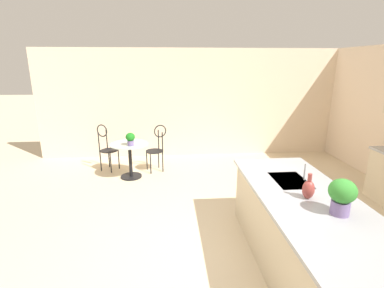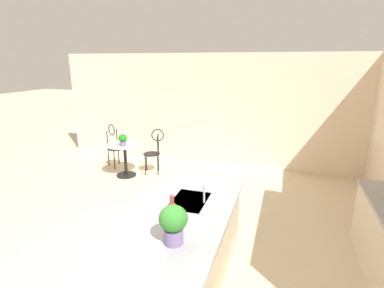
{
  "view_description": "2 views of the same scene",
  "coord_description": "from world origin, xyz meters",
  "px_view_note": "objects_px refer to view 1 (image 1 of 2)",
  "views": [
    {
      "loc": [
        2.96,
        -0.65,
        2.34
      ],
      "look_at": [
        -1.74,
        -0.27,
        1.0
      ],
      "focal_mm": 26.58,
      "sensor_mm": 36.0,
      "label": 1
    },
    {
      "loc": [
        2.78,
        1.85,
        2.5
      ],
      "look_at": [
        -1.72,
        0.41,
        1.18
      ],
      "focal_mm": 27.75,
      "sensor_mm": 36.0,
      "label": 2
    }
  ],
  "objects_px": {
    "chair_near_window": "(107,145)",
    "potted_plant_on_table": "(130,138)",
    "vase_on_counter": "(308,189)",
    "bistro_table": "(130,157)",
    "potted_plant_counter_near": "(342,195)",
    "chair_by_island": "(157,146)"
  },
  "relations": [
    {
      "from": "chair_near_window",
      "to": "potted_plant_on_table",
      "type": "bearing_deg",
      "value": 44.62
    },
    {
      "from": "chair_near_window",
      "to": "potted_plant_on_table",
      "type": "distance_m",
      "value": 0.94
    },
    {
      "from": "potted_plant_on_table",
      "to": "vase_on_counter",
      "type": "xyz_separation_m",
      "value": [
        2.89,
        2.27,
        0.14
      ]
    },
    {
      "from": "bistro_table",
      "to": "potted_plant_counter_near",
      "type": "bearing_deg",
      "value": 36.25
    },
    {
      "from": "potted_plant_on_table",
      "to": "chair_near_window",
      "type": "bearing_deg",
      "value": -135.38
    },
    {
      "from": "chair_by_island",
      "to": "potted_plant_on_table",
      "type": "height_order",
      "value": "chair_by_island"
    },
    {
      "from": "bistro_table",
      "to": "chair_by_island",
      "type": "bearing_deg",
      "value": 123.88
    },
    {
      "from": "bistro_table",
      "to": "potted_plant_counter_near",
      "type": "xyz_separation_m",
      "value": [
        3.37,
        2.47,
        0.68
      ]
    },
    {
      "from": "bistro_table",
      "to": "chair_by_island",
      "type": "relative_size",
      "value": 0.77
    },
    {
      "from": "chair_near_window",
      "to": "bistro_table",
      "type": "bearing_deg",
      "value": 49.05
    },
    {
      "from": "bistro_table",
      "to": "potted_plant_counter_near",
      "type": "relative_size",
      "value": 2.2
    },
    {
      "from": "potted_plant_counter_near",
      "to": "vase_on_counter",
      "type": "xyz_separation_m",
      "value": [
        -0.35,
        -0.15,
        -0.1
      ]
    },
    {
      "from": "chair_near_window",
      "to": "vase_on_counter",
      "type": "relative_size",
      "value": 3.62
    },
    {
      "from": "chair_by_island",
      "to": "potted_plant_counter_near",
      "type": "distance_m",
      "value": 4.24
    },
    {
      "from": "bistro_table",
      "to": "chair_near_window",
      "type": "height_order",
      "value": "chair_near_window"
    },
    {
      "from": "potted_plant_on_table",
      "to": "vase_on_counter",
      "type": "bearing_deg",
      "value": 38.2
    },
    {
      "from": "chair_near_window",
      "to": "chair_by_island",
      "type": "relative_size",
      "value": 1.0
    },
    {
      "from": "bistro_table",
      "to": "vase_on_counter",
      "type": "xyz_separation_m",
      "value": [
        3.02,
        2.32,
        0.58
      ]
    },
    {
      "from": "bistro_table",
      "to": "potted_plant_counter_near",
      "type": "distance_m",
      "value": 4.23
    },
    {
      "from": "potted_plant_on_table",
      "to": "chair_by_island",
      "type": "bearing_deg",
      "value": 135.06
    },
    {
      "from": "chair_near_window",
      "to": "chair_by_island",
      "type": "distance_m",
      "value": 1.13
    },
    {
      "from": "potted_plant_counter_near",
      "to": "vase_on_counter",
      "type": "relative_size",
      "value": 1.26
    }
  ]
}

